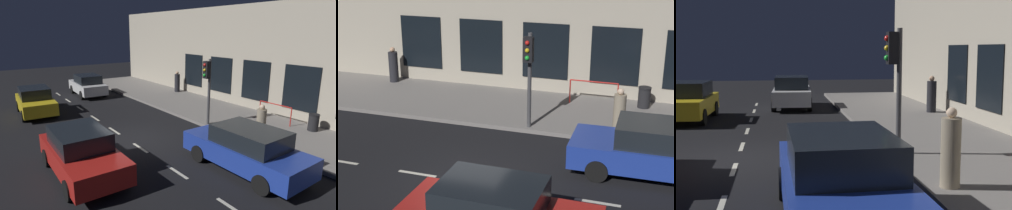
# 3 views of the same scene
# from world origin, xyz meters

# --- Properties ---
(ground_plane) EXTENTS (60.00, 60.00, 0.00)m
(ground_plane) POSITION_xyz_m (0.00, 0.00, 0.00)
(ground_plane) COLOR black
(sidewalk) EXTENTS (4.50, 32.00, 0.15)m
(sidewalk) POSITION_xyz_m (6.25, 0.00, 0.07)
(sidewalk) COLOR gray
(sidewalk) RESTS_ON ground
(building_facade) EXTENTS (0.65, 32.00, 6.35)m
(building_facade) POSITION_xyz_m (8.80, 0.00, 3.17)
(building_facade) COLOR #B2A893
(building_facade) RESTS_ON ground
(lane_centre_line) EXTENTS (0.12, 27.20, 0.01)m
(lane_centre_line) POSITION_xyz_m (0.00, -1.00, 0.00)
(lane_centre_line) COLOR beige
(lane_centre_line) RESTS_ON ground
(traffic_light) EXTENTS (0.48, 0.32, 3.32)m
(traffic_light) POSITION_xyz_m (4.15, -0.52, 2.45)
(traffic_light) COLOR #424244
(traffic_light) RESTS_ON sidewalk
(parked_car_1) EXTENTS (2.05, 4.58, 1.58)m
(parked_car_1) POSITION_xyz_m (2.09, -4.82, 0.79)
(parked_car_1) COLOR #1E389E
(parked_car_1) RESTS_ON ground
(pedestrian_0) EXTENTS (0.55, 0.55, 1.63)m
(pedestrian_0) POSITION_xyz_m (4.51, -3.57, 0.89)
(pedestrian_0) COLOR gray
(pedestrian_0) RESTS_ON sidewalk
(pedestrian_1) EXTENTS (0.51, 0.51, 1.60)m
(pedestrian_1) POSITION_xyz_m (7.80, 6.89, 0.87)
(pedestrian_1) COLOR #232328
(pedestrian_1) RESTS_ON sidewalk
(trash_bin) EXTENTS (0.49, 0.49, 0.82)m
(trash_bin) POSITION_xyz_m (7.67, -4.18, 0.56)
(trash_bin) COLOR black
(trash_bin) RESTS_ON sidewalk
(red_railing) EXTENTS (0.05, 1.92, 0.97)m
(red_railing) POSITION_xyz_m (7.34, -2.27, 0.86)
(red_railing) COLOR red
(red_railing) RESTS_ON sidewalk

